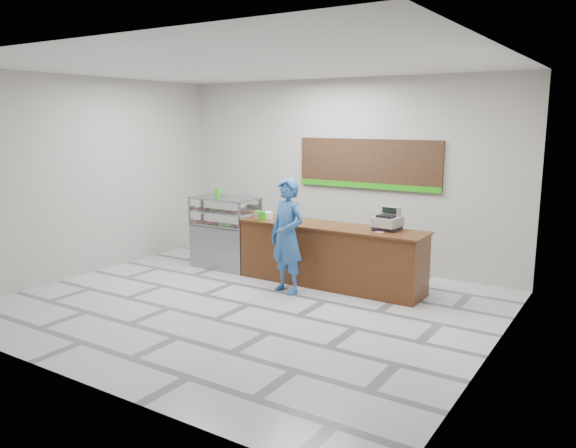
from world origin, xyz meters
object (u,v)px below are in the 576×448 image
Objects in this scene: display_case at (226,232)px; cash_register at (388,221)px; sales_counter at (330,255)px; serving_tray at (290,222)px; customer at (287,236)px.

cash_register reaches higher than display_case.
cash_register is at bearing 9.25° from sales_counter.
serving_tray reaches higher than sales_counter.
display_case is at bearing 173.85° from customer.
display_case reaches higher than sales_counter.
sales_counter is at bearing -6.55° from serving_tray.
serving_tray is (-0.70, -0.14, 0.52)m from sales_counter.
display_case is 1.96m from customer.
serving_tray is at bearing -5.33° from display_case.
display_case is 3.04× the size of cash_register.
customer is at bearing -20.71° from display_case.
sales_counter is at bearing -164.57° from cash_register.
cash_register is 0.24× the size of customer.
customer is at bearing -120.61° from sales_counter.
serving_tray is at bearing -163.57° from cash_register.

